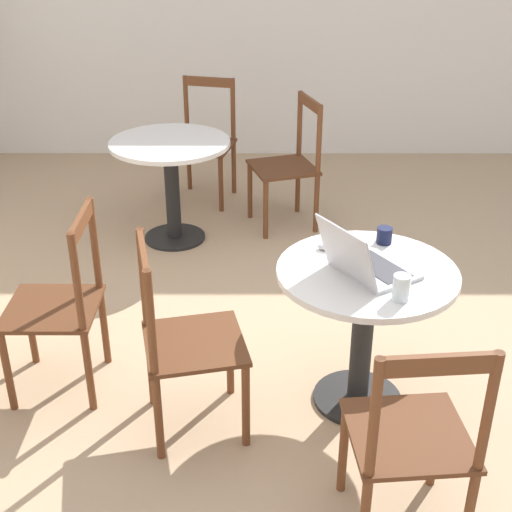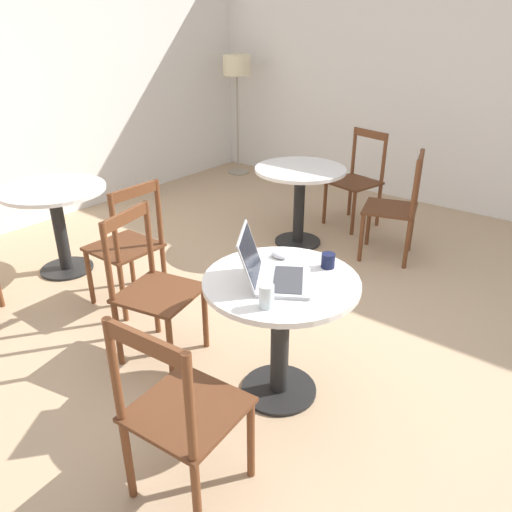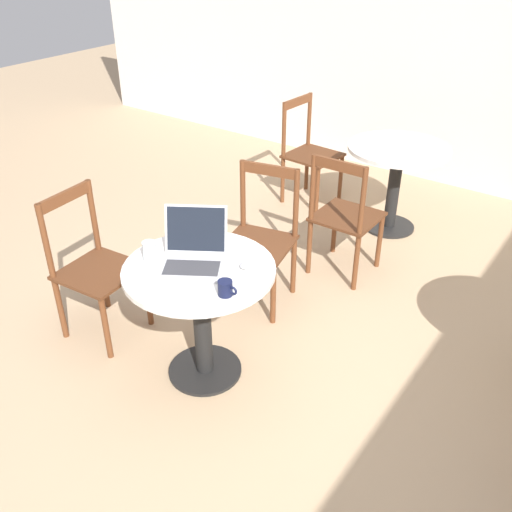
{
  "view_description": "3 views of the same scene",
  "coord_description": "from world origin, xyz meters",
  "px_view_note": "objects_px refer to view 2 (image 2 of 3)",
  "views": [
    {
      "loc": [
        -3.07,
        0.28,
        2.19
      ],
      "look_at": [
        -0.19,
        0.29,
        0.69
      ],
      "focal_mm": 50.0,
      "sensor_mm": 36.0,
      "label": 1
    },
    {
      "loc": [
        -2.16,
        -1.46,
        1.9
      ],
      "look_at": [
        -0.13,
        0.14,
        0.65
      ],
      "focal_mm": 35.0,
      "sensor_mm": 36.0,
      "label": 2
    },
    {
      "loc": [
        1.33,
        -2.04,
        2.28
      ],
      "look_at": [
        -0.24,
        0.15,
        0.65
      ],
      "focal_mm": 40.0,
      "sensor_mm": 36.0,
      "label": 3
    }
  ],
  "objects_px": {
    "floor_lamp": "(237,72)",
    "mug": "(328,260)",
    "chair_near_left": "(180,414)",
    "chair_near_back": "(153,290)",
    "cafe_table_far": "(56,209)",
    "chair_mid_front": "(396,208)",
    "cafe_table_near": "(281,309)",
    "cafe_table_mid": "(300,187)",
    "drinking_glass": "(266,296)",
    "laptop": "(273,273)",
    "mouse": "(279,255)",
    "chair_far_front": "(128,247)",
    "chair_mid_right": "(357,180)"
  },
  "relations": [
    {
      "from": "floor_lamp",
      "to": "mug",
      "type": "distance_m",
      "value": 4.26
    },
    {
      "from": "chair_near_left",
      "to": "mug",
      "type": "relative_size",
      "value": 8.59
    },
    {
      "from": "chair_near_left",
      "to": "chair_near_back",
      "type": "xyz_separation_m",
      "value": [
        0.61,
        0.86,
        0.0
      ]
    },
    {
      "from": "cafe_table_far",
      "to": "floor_lamp",
      "type": "bearing_deg",
      "value": 13.1
    },
    {
      "from": "cafe_table_far",
      "to": "chair_mid_front",
      "type": "xyz_separation_m",
      "value": [
        1.9,
        -1.99,
        -0.08
      ]
    },
    {
      "from": "cafe_table_near",
      "to": "cafe_table_mid",
      "type": "xyz_separation_m",
      "value": [
        1.76,
        1.06,
        0.0
      ]
    },
    {
      "from": "cafe_table_mid",
      "to": "drinking_glass",
      "type": "bearing_deg",
      "value": -150.24
    },
    {
      "from": "cafe_table_near",
      "to": "chair_near_left",
      "type": "bearing_deg",
      "value": -175.06
    },
    {
      "from": "laptop",
      "to": "mouse",
      "type": "relative_size",
      "value": 4.66
    },
    {
      "from": "chair_mid_front",
      "to": "chair_far_front",
      "type": "distance_m",
      "value": 2.21
    },
    {
      "from": "chair_near_left",
      "to": "mug",
      "type": "bearing_deg",
      "value": -2.34
    },
    {
      "from": "drinking_glass",
      "to": "mouse",
      "type": "bearing_deg",
      "value": 29.29
    },
    {
      "from": "laptop",
      "to": "mug",
      "type": "distance_m",
      "value": 0.34
    },
    {
      "from": "floor_lamp",
      "to": "drinking_glass",
      "type": "distance_m",
      "value": 4.62
    },
    {
      "from": "cafe_table_near",
      "to": "mouse",
      "type": "bearing_deg",
      "value": 38.44
    },
    {
      "from": "chair_far_front",
      "to": "mug",
      "type": "height_order",
      "value": "chair_far_front"
    },
    {
      "from": "cafe_table_far",
      "to": "chair_near_back",
      "type": "bearing_deg",
      "value": -101.38
    },
    {
      "from": "chair_near_back",
      "to": "mug",
      "type": "bearing_deg",
      "value": -64.1
    },
    {
      "from": "laptop",
      "to": "mouse",
      "type": "xyz_separation_m",
      "value": [
        0.24,
        0.14,
        -0.04
      ]
    },
    {
      "from": "laptop",
      "to": "mug",
      "type": "bearing_deg",
      "value": -22.32
    },
    {
      "from": "chair_near_left",
      "to": "drinking_glass",
      "type": "relative_size",
      "value": 8.31
    },
    {
      "from": "chair_near_back",
      "to": "chair_mid_front",
      "type": "distance_m",
      "value": 2.25
    },
    {
      "from": "cafe_table_near",
      "to": "laptop",
      "type": "height_order",
      "value": "laptop"
    },
    {
      "from": "mug",
      "to": "cafe_table_far",
      "type": "bearing_deg",
      "value": 93.57
    },
    {
      "from": "chair_mid_right",
      "to": "drinking_glass",
      "type": "height_order",
      "value": "chair_mid_right"
    },
    {
      "from": "chair_mid_front",
      "to": "cafe_table_far",
      "type": "bearing_deg",
      "value": 133.55
    },
    {
      "from": "cafe_table_near",
      "to": "chair_near_left",
      "type": "xyz_separation_m",
      "value": [
        -0.79,
        -0.07,
        -0.08
      ]
    },
    {
      "from": "mouse",
      "to": "chair_mid_front",
      "type": "bearing_deg",
      "value": 3.2
    },
    {
      "from": "cafe_table_near",
      "to": "drinking_glass",
      "type": "distance_m",
      "value": 0.35
    },
    {
      "from": "cafe_table_near",
      "to": "chair_mid_front",
      "type": "height_order",
      "value": "chair_mid_front"
    },
    {
      "from": "cafe_table_near",
      "to": "mug",
      "type": "distance_m",
      "value": 0.36
    },
    {
      "from": "cafe_table_mid",
      "to": "chair_far_front",
      "type": "relative_size",
      "value": 0.87
    },
    {
      "from": "chair_near_back",
      "to": "chair_mid_right",
      "type": "xyz_separation_m",
      "value": [
        2.68,
        0.08,
        0.0
      ]
    },
    {
      "from": "cafe_table_near",
      "to": "floor_lamp",
      "type": "xyz_separation_m",
      "value": [
        3.17,
        2.96,
        0.74
      ]
    },
    {
      "from": "cafe_table_far",
      "to": "chair_near_back",
      "type": "xyz_separation_m",
      "value": [
        -0.29,
        -1.46,
        -0.08
      ]
    },
    {
      "from": "laptop",
      "to": "mug",
      "type": "height_order",
      "value": "laptop"
    },
    {
      "from": "chair_near_left",
      "to": "cafe_table_far",
      "type": "bearing_deg",
      "value": 68.68
    },
    {
      "from": "cafe_table_near",
      "to": "chair_mid_front",
      "type": "bearing_deg",
      "value": 7.25
    },
    {
      "from": "cafe_table_near",
      "to": "chair_mid_right",
      "type": "bearing_deg",
      "value": 19.34
    },
    {
      "from": "floor_lamp",
      "to": "laptop",
      "type": "distance_m",
      "value": 4.39
    },
    {
      "from": "cafe_table_mid",
      "to": "cafe_table_far",
      "type": "bearing_deg",
      "value": 144.0
    },
    {
      "from": "chair_near_back",
      "to": "chair_far_front",
      "type": "relative_size",
      "value": 1.0
    },
    {
      "from": "chair_near_back",
      "to": "mouse",
      "type": "distance_m",
      "value": 0.79
    },
    {
      "from": "mouse",
      "to": "mug",
      "type": "xyz_separation_m",
      "value": [
        0.07,
        -0.27,
        0.02
      ]
    },
    {
      "from": "cafe_table_near",
      "to": "chair_near_back",
      "type": "relative_size",
      "value": 0.87
    },
    {
      "from": "chair_near_back",
      "to": "chair_far_front",
      "type": "bearing_deg",
      "value": 63.79
    },
    {
      "from": "chair_mid_right",
      "to": "floor_lamp",
      "type": "xyz_separation_m",
      "value": [
        0.67,
        2.08,
        0.82
      ]
    },
    {
      "from": "cafe_table_far",
      "to": "mouse",
      "type": "distance_m",
      "value": 2.11
    },
    {
      "from": "chair_mid_right",
      "to": "mouse",
      "type": "bearing_deg",
      "value": -162.58
    },
    {
      "from": "cafe_table_far",
      "to": "chair_near_left",
      "type": "relative_size",
      "value": 0.87
    }
  ]
}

